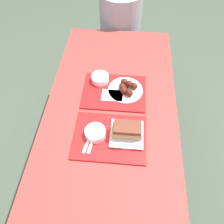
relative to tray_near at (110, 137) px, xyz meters
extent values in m
plane|color=#424C3D|center=(-0.01, 0.15, -0.75)|extent=(12.00, 12.00, 0.00)
cube|color=maroon|center=(-0.01, 0.15, -0.03)|extent=(0.85, 1.84, 0.04)
cylinder|color=maroon|center=(-0.38, 1.00, -0.40)|extent=(0.07, 0.07, 0.70)
cylinder|color=maroon|center=(0.35, 1.00, -0.40)|extent=(0.07, 0.07, 0.70)
cube|color=maroon|center=(-0.01, 1.30, -0.32)|extent=(0.81, 0.28, 0.04)
cylinder|color=maroon|center=(-0.36, 1.30, -0.54)|extent=(0.06, 0.06, 0.41)
cylinder|color=maroon|center=(0.33, 1.30, -0.54)|extent=(0.06, 0.06, 0.41)
cube|color=red|center=(0.00, 0.00, 0.00)|extent=(0.42, 0.32, 0.01)
cube|color=red|center=(0.00, 0.35, 0.00)|extent=(0.42, 0.32, 0.01)
cylinder|color=white|center=(-0.09, 0.00, 0.03)|extent=(0.12, 0.12, 0.05)
cylinder|color=beige|center=(-0.09, 0.00, 0.05)|extent=(0.11, 0.11, 0.01)
cylinder|color=white|center=(0.10, 0.02, 0.01)|extent=(0.19, 0.19, 0.01)
cube|color=silver|center=(0.10, 0.02, 0.02)|extent=(0.19, 0.19, 0.01)
cube|color=tan|center=(0.10, 0.02, 0.05)|extent=(0.17, 0.08, 0.05)
cube|color=brown|center=(0.10, 0.02, 0.09)|extent=(0.15, 0.09, 0.03)
cube|color=white|center=(-0.12, -0.04, 0.01)|extent=(0.05, 0.17, 0.00)
cube|color=white|center=(-0.10, -0.04, 0.01)|extent=(0.04, 0.17, 0.00)
cube|color=#A59E93|center=(0.02, 0.07, 0.01)|extent=(0.04, 0.03, 0.01)
cylinder|color=white|center=(-0.11, 0.45, 0.03)|extent=(0.12, 0.12, 0.05)
cylinder|color=beige|center=(-0.11, 0.45, 0.05)|extent=(0.11, 0.11, 0.01)
cylinder|color=white|center=(0.07, 0.37, 0.01)|extent=(0.24, 0.24, 0.01)
sphere|color=#4C190F|center=(0.13, 0.39, 0.04)|extent=(0.04, 0.04, 0.04)
sphere|color=#4C190F|center=(0.10, 0.40, 0.04)|extent=(0.05, 0.05, 0.05)
sphere|color=#4C190F|center=(0.06, 0.42, 0.04)|extent=(0.05, 0.05, 0.05)
sphere|color=#4C190F|center=(0.05, 0.37, 0.04)|extent=(0.05, 0.05, 0.05)
sphere|color=#4C190F|center=(0.06, 0.34, 0.04)|extent=(0.05, 0.05, 0.05)
sphere|color=#4C190F|center=(0.10, 0.32, 0.04)|extent=(0.05, 0.05, 0.05)
cube|color=white|center=(-0.01, 0.31, 0.01)|extent=(0.14, 0.10, 0.01)
cylinder|color=#9E9EA3|center=(-0.02, 1.30, -0.04)|extent=(0.39, 0.39, 0.53)
camera|label=1|loc=(0.07, -0.63, 1.12)|focal=35.00mm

